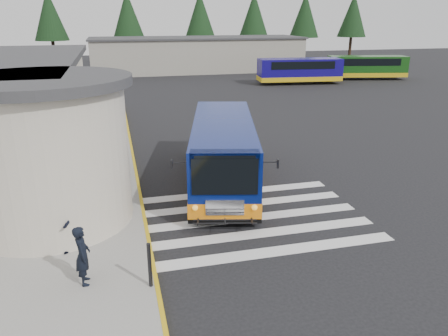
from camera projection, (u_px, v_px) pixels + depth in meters
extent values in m
plane|color=black|center=(255.00, 207.00, 16.13)|extent=(140.00, 140.00, 0.00)
cube|color=gray|center=(13.00, 189.00, 17.68)|extent=(10.00, 34.00, 0.15)
cube|color=gold|center=(137.00, 178.00, 18.83)|extent=(0.12, 34.00, 0.16)
cylinder|color=beige|center=(47.00, 156.00, 14.18)|extent=(5.20, 5.20, 4.50)
cylinder|color=#38383A|center=(36.00, 81.00, 13.38)|extent=(5.80, 5.80, 0.30)
cube|color=black|center=(76.00, 150.00, 18.79)|extent=(0.08, 1.20, 2.20)
cube|color=#38383A|center=(85.00, 119.00, 18.48)|extent=(1.20, 1.80, 0.12)
cube|color=silver|center=(272.00, 252.00, 13.09)|extent=(8.00, 0.55, 0.01)
cube|color=silver|center=(259.00, 233.00, 14.19)|extent=(8.00, 0.55, 0.01)
cube|color=silver|center=(248.00, 218.00, 15.28)|extent=(8.00, 0.55, 0.01)
cube|color=silver|center=(239.00, 204.00, 16.38)|extent=(8.00, 0.55, 0.01)
cube|color=silver|center=(231.00, 192.00, 17.48)|extent=(8.00, 0.55, 0.01)
cube|color=gray|center=(197.00, 55.00, 55.30)|extent=(26.00, 8.00, 4.00)
cube|color=#38383A|center=(197.00, 38.00, 54.61)|extent=(26.40, 8.40, 0.20)
cylinder|color=black|center=(54.00, 54.00, 58.51)|extent=(0.44, 0.44, 3.60)
cone|color=black|center=(49.00, 15.00, 56.86)|extent=(4.40, 4.40, 6.40)
cylinder|color=black|center=(130.00, 53.00, 60.83)|extent=(0.44, 0.44, 3.60)
cone|color=black|center=(128.00, 15.00, 59.18)|extent=(4.40, 4.40, 6.40)
cylinder|color=black|center=(201.00, 52.00, 63.15)|extent=(0.44, 0.44, 3.60)
cone|color=black|center=(200.00, 15.00, 61.50)|extent=(4.40, 4.40, 6.40)
cylinder|color=black|center=(253.00, 51.00, 65.01)|extent=(0.44, 0.44, 3.60)
cone|color=black|center=(254.00, 15.00, 63.36)|extent=(4.40, 4.40, 6.40)
cylinder|color=black|center=(303.00, 50.00, 66.86)|extent=(0.44, 0.44, 3.60)
cone|color=black|center=(305.00, 15.00, 65.22)|extent=(4.40, 4.40, 6.40)
cylinder|color=black|center=(350.00, 49.00, 68.72)|extent=(0.44, 0.44, 3.60)
cone|color=black|center=(353.00, 15.00, 67.07)|extent=(4.40, 4.40, 6.40)
cube|color=navy|center=(223.00, 148.00, 18.04)|extent=(4.37, 9.01, 2.27)
cube|color=orange|center=(223.00, 168.00, 18.32)|extent=(4.41, 9.04, 0.54)
cube|color=black|center=(223.00, 175.00, 18.43)|extent=(4.39, 9.03, 0.21)
cube|color=black|center=(225.00, 177.00, 13.80)|extent=(2.08, 0.55, 1.21)
cube|color=silver|center=(225.00, 208.00, 14.14)|extent=(1.23, 0.35, 0.53)
cube|color=black|center=(194.00, 133.00, 18.60)|extent=(1.52, 6.20, 0.87)
cube|color=black|center=(252.00, 133.00, 18.63)|extent=(1.52, 6.20, 0.87)
cylinder|color=black|center=(195.00, 200.00, 15.64)|extent=(0.50, 0.97, 0.93)
cylinder|color=black|center=(254.00, 199.00, 15.67)|extent=(0.50, 0.97, 0.93)
cylinder|color=black|center=(200.00, 155.00, 20.74)|extent=(0.50, 0.97, 0.93)
cylinder|color=black|center=(245.00, 154.00, 20.77)|extent=(0.50, 0.97, 0.93)
cube|color=black|center=(172.00, 164.00, 13.81)|extent=(0.09, 0.18, 0.29)
cube|color=black|center=(278.00, 163.00, 13.85)|extent=(0.09, 0.18, 0.29)
imported|color=black|center=(83.00, 255.00, 11.07)|extent=(0.41, 0.60, 1.61)
imported|color=black|center=(60.00, 224.00, 12.56)|extent=(0.99, 1.07, 1.76)
cylinder|color=black|center=(150.00, 265.00, 10.99)|extent=(0.10, 0.10, 1.22)
cube|color=#110863|center=(300.00, 69.00, 45.04)|extent=(8.73, 3.23, 2.18)
cube|color=gold|center=(299.00, 78.00, 45.33)|extent=(8.76, 3.26, 0.47)
cube|color=black|center=(300.00, 64.00, 44.86)|extent=(6.85, 3.09, 0.76)
cube|color=#144211|center=(367.00, 66.00, 48.31)|extent=(8.71, 4.04, 2.15)
cube|color=gold|center=(366.00, 74.00, 48.60)|extent=(8.74, 4.08, 0.47)
cube|color=black|center=(368.00, 61.00, 48.14)|extent=(6.89, 3.70, 0.75)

